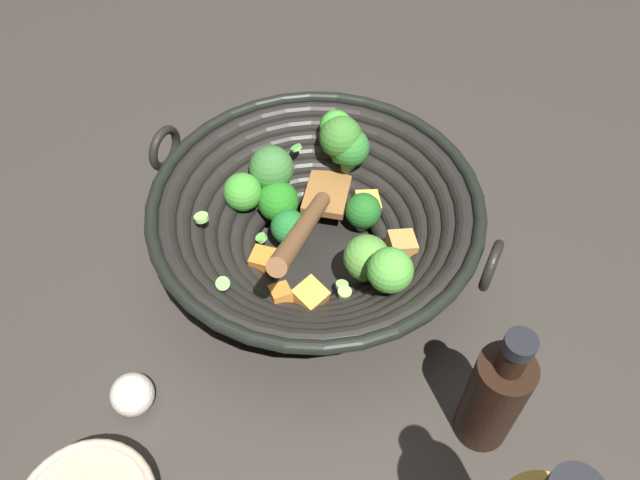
% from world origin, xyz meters
% --- Properties ---
extents(ground_plane, '(4.00, 4.00, 0.00)m').
position_xyz_m(ground_plane, '(0.00, 0.00, 0.00)').
color(ground_plane, '#332D28').
extents(wok, '(0.36, 0.36, 0.19)m').
position_xyz_m(wok, '(-0.00, 0.00, 0.07)').
color(wok, black).
rests_on(wok, ground).
extents(soy_sauce_bottle, '(0.05, 0.05, 0.17)m').
position_xyz_m(soy_sauce_bottle, '(0.26, 0.06, 0.07)').
color(soy_sauce_bottle, black).
rests_on(soy_sauce_bottle, ground).
extents(garlic_bulb, '(0.04, 0.04, 0.04)m').
position_xyz_m(garlic_bulb, '(0.09, -0.24, 0.02)').
color(garlic_bulb, silver).
rests_on(garlic_bulb, ground).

